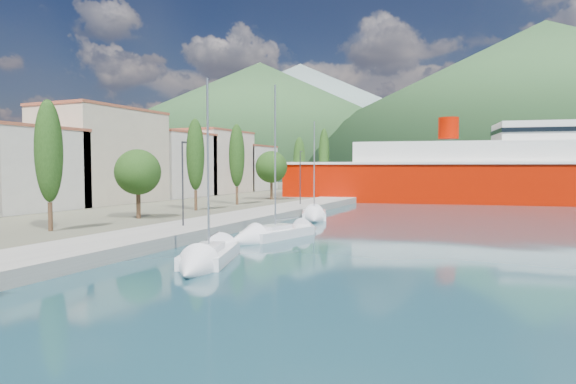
% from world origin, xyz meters
% --- Properties ---
extents(ground, '(1400.00, 1400.00, 0.00)m').
position_xyz_m(ground, '(0.00, 120.00, 0.00)').
color(ground, '#1B3E47').
extents(quay, '(5.00, 88.00, 0.80)m').
position_xyz_m(quay, '(-9.00, 26.00, 0.40)').
color(quay, gray).
rests_on(quay, ground).
extents(land_strip, '(70.00, 148.00, 0.70)m').
position_xyz_m(land_strip, '(-47.00, 36.00, 0.35)').
color(land_strip, '#565644').
rests_on(land_strip, ground).
extents(town_buildings, '(9.20, 69.20, 11.30)m').
position_xyz_m(town_buildings, '(-32.00, 36.91, 5.57)').
color(town_buildings, beige).
rests_on(town_buildings, land_strip).
extents(tree_row, '(4.22, 65.80, 10.90)m').
position_xyz_m(tree_row, '(-15.88, 33.31, 5.65)').
color(tree_row, '#47301E').
rests_on(tree_row, land_strip).
extents(lamp_posts, '(0.15, 48.04, 6.06)m').
position_xyz_m(lamp_posts, '(-9.00, 14.54, 4.08)').
color(lamp_posts, '#2D2D33').
rests_on(lamp_posts, quay).
extents(sailboat_near, '(4.37, 7.60, 10.47)m').
position_xyz_m(sailboat_near, '(-1.65, 7.08, 0.29)').
color(sailboat_near, silver).
rests_on(sailboat_near, ground).
extents(sailboat_mid, '(4.06, 8.31, 11.57)m').
position_xyz_m(sailboat_mid, '(-3.00, 16.13, 0.29)').
color(sailboat_mid, silver).
rests_on(sailboat_mid, ground).
extents(sailboat_far, '(4.57, 7.33, 10.29)m').
position_xyz_m(sailboat_far, '(-4.17, 29.46, 0.29)').
color(sailboat_far, silver).
rests_on(sailboat_far, ground).
extents(ferry, '(66.25, 25.35, 12.88)m').
position_xyz_m(ferry, '(13.77, 62.68, 3.92)').
color(ferry, '#A11000').
rests_on(ferry, ground).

